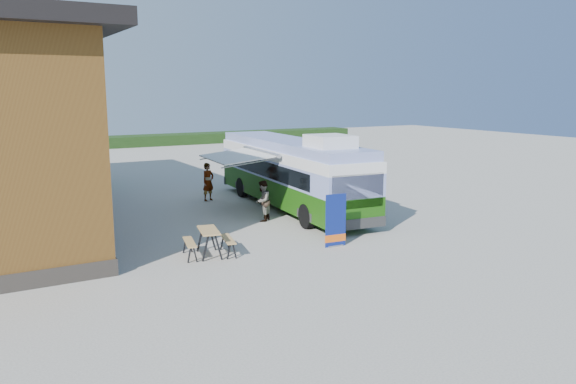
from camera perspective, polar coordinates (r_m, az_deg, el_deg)
ground at (r=19.55m, az=1.94°, el=-5.43°), size 100.00×100.00×0.00m
hedge at (r=57.10m, az=-11.41°, el=5.28°), size 40.00×3.00×1.00m
bus at (r=25.40m, az=0.29°, el=2.18°), size 3.45×11.82×3.58m
awning at (r=24.55m, az=-4.85°, el=3.99°), size 2.72×4.02×0.50m
banner at (r=19.28m, az=4.86°, el=-3.37°), size 0.80×0.23×1.84m
picnic_table at (r=18.35m, az=-8.04°, el=-4.47°), size 1.79×1.66×0.87m
person_a at (r=27.45m, az=-8.11°, el=1.03°), size 0.79×0.65×1.85m
person_b at (r=22.95m, az=-2.60°, el=-0.91°), size 1.03×1.03×1.68m
slurry_tanker at (r=34.33m, az=-22.55°, el=3.12°), size 3.64×6.58×2.56m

